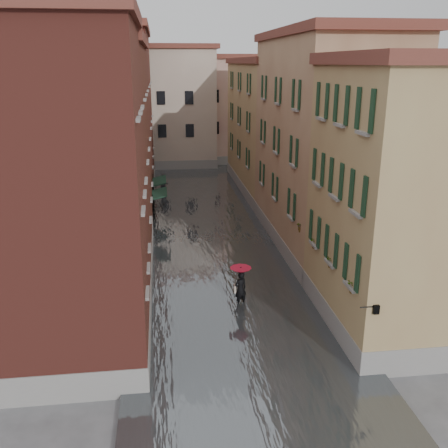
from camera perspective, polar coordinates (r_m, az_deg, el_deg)
ground at (r=24.67m, az=1.13°, el=-10.03°), size 120.00×120.00×0.00m
floodwater at (r=36.55m, az=-1.82°, el=-0.35°), size 10.00×60.00×0.20m
building_left_near at (r=20.55m, az=-17.62°, el=2.80°), size 6.00×8.00×13.00m
building_left_mid at (r=31.24m, az=-14.21°, el=7.60°), size 6.00×14.00×12.50m
building_left_far at (r=45.93m, az=-12.19°, el=11.85°), size 6.00×16.00×14.00m
building_right_near at (r=22.82m, az=19.67°, el=2.09°), size 6.00×8.00×11.50m
building_right_mid at (r=32.61m, az=11.25°, el=8.67°), size 6.00×14.00×13.00m
building_right_far at (r=47.04m, az=5.46°, el=10.77°), size 6.00×16.00×11.50m
building_end_cream at (r=59.76m, az=-7.19°, el=12.96°), size 12.00×9.00×13.00m
building_end_pink at (r=62.48m, az=1.30°, el=12.84°), size 10.00×9.00×12.00m
awning_near at (r=36.55m, az=-7.45°, el=3.37°), size 1.09×2.78×2.80m
awning_far at (r=40.49m, az=-7.46°, el=4.81°), size 1.09×2.98×2.80m
wall_lantern at (r=19.30m, az=16.89°, el=-9.26°), size 0.71×0.22×0.35m
window_planters at (r=23.58m, az=11.38°, el=-2.42°), size 0.59×8.35×0.84m
pedestrian_main at (r=24.70m, az=1.90°, el=-6.67°), size 1.07×1.07×2.06m
pedestrian_far at (r=46.20m, az=-6.94°, el=4.50°), size 0.98×0.81×1.85m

